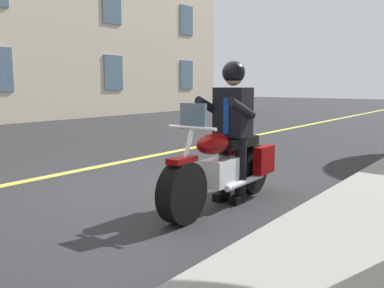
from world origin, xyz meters
TOP-DOWN VIEW (x-y plane):
  - ground_plane at (0.00, 0.00)m, footprint 80.00×80.00m
  - lane_center_stripe at (0.00, -2.00)m, footprint 60.00×0.16m
  - motorcycle_main at (-0.09, 1.04)m, footprint 2.22×0.64m
  - rider_main at (-0.28, 1.03)m, footprint 0.63×0.56m

SIDE VIEW (x-z plane):
  - ground_plane at x=0.00m, z-range 0.00..0.00m
  - lane_center_stripe at x=0.00m, z-range 0.00..0.01m
  - motorcycle_main at x=-0.09m, z-range -0.18..1.08m
  - rider_main at x=-0.28m, z-range 0.17..1.91m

